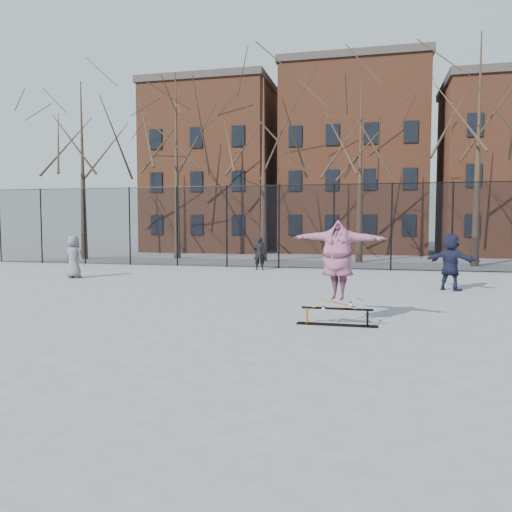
% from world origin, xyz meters
% --- Properties ---
extents(ground, '(100.00, 100.00, 0.00)m').
position_xyz_m(ground, '(0.00, 0.00, 0.00)').
color(ground, slate).
extents(skate_rail, '(1.75, 0.27, 0.39)m').
position_xyz_m(skate_rail, '(2.26, 0.33, 0.15)').
color(skate_rail, black).
rests_on(skate_rail, ground).
extents(skateboard, '(0.92, 0.22, 0.11)m').
position_xyz_m(skateboard, '(2.27, 0.33, 0.44)').
color(skateboard, '#A56D42').
rests_on(skateboard, skate_rail).
extents(skater, '(2.18, 1.07, 1.71)m').
position_xyz_m(skater, '(2.27, 0.33, 1.35)').
color(skater, '#4F3585').
rests_on(skater, skateboard).
extents(bystander_grey, '(0.86, 0.60, 1.68)m').
position_xyz_m(bystander_grey, '(-8.56, 7.05, 0.84)').
color(bystander_grey, slate).
rests_on(bystander_grey, ground).
extents(bystander_black, '(0.58, 0.40, 1.54)m').
position_xyz_m(bystander_black, '(-2.13, 12.00, 0.77)').
color(bystander_black, black).
rests_on(bystander_black, ground).
extents(bystander_navy, '(1.77, 1.34, 1.86)m').
position_xyz_m(bystander_navy, '(5.47, 6.71, 0.93)').
color(bystander_navy, '#191C33').
rests_on(bystander_navy, ground).
extents(fence, '(34.03, 0.07, 4.00)m').
position_xyz_m(fence, '(-0.01, 13.00, 2.05)').
color(fence, black).
rests_on(fence, ground).
extents(tree_row, '(33.66, 7.46, 10.67)m').
position_xyz_m(tree_row, '(-0.25, 17.15, 7.36)').
color(tree_row, black).
rests_on(tree_row, ground).
extents(rowhouses, '(29.00, 7.00, 13.00)m').
position_xyz_m(rowhouses, '(0.72, 26.00, 6.06)').
color(rowhouses, brown).
rests_on(rowhouses, ground).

